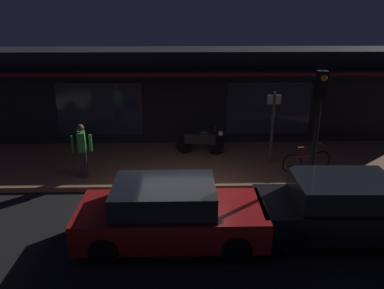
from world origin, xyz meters
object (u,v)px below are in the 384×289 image
at_px(bicycle_parked, 307,161).
at_px(person_photographer, 82,150).
at_px(traffic_light_pole, 318,116).
at_px(parked_car_far, 169,214).
at_px(parked_car_across, 346,208).
at_px(sign_post, 273,123).
at_px(motorcycle, 201,140).

height_order(bicycle_parked, person_photographer, person_photographer).
height_order(traffic_light_pole, parked_car_far, traffic_light_pole).
height_order(person_photographer, traffic_light_pole, traffic_light_pole).
bearing_deg(parked_car_across, traffic_light_pole, 103.13).
height_order(sign_post, parked_car_far, sign_post).
xyz_separation_m(motorcycle, traffic_light_pole, (2.71, -3.70, 1.83)).
bearing_deg(parked_car_far, parked_car_across, 2.51).
bearing_deg(motorcycle, sign_post, -21.01).
distance_m(motorcycle, parked_car_far, 5.41).
height_order(person_photographer, parked_car_far, person_photographer).
bearing_deg(person_photographer, parked_car_across, -25.49).
relative_size(motorcycle, parked_car_far, 0.41).
bearing_deg(person_photographer, bicycle_parked, 1.49).
height_order(sign_post, traffic_light_pole, traffic_light_pole).
height_order(bicycle_parked, sign_post, sign_post).
bearing_deg(traffic_light_pole, bicycle_parked, 74.90).
xyz_separation_m(motorcycle, sign_post, (2.29, -0.88, 0.86)).
relative_size(motorcycle, parked_car_across, 0.41).
height_order(bicycle_parked, parked_car_across, parked_car_across).
xyz_separation_m(sign_post, traffic_light_pole, (0.42, -2.82, 0.97)).
relative_size(motorcycle, sign_post, 0.71).
relative_size(sign_post, traffic_light_pole, 0.67).
distance_m(bicycle_parked, parked_car_across, 3.40).
bearing_deg(sign_post, parked_car_across, -79.96).
xyz_separation_m(traffic_light_pole, parked_car_across, (0.34, -1.45, -1.77)).
distance_m(person_photographer, parked_car_across, 7.47).
distance_m(bicycle_parked, traffic_light_pole, 2.82).
distance_m(person_photographer, sign_post, 6.09).
relative_size(bicycle_parked, parked_car_far, 0.40).
bearing_deg(traffic_light_pole, sign_post, 98.43).
relative_size(bicycle_parked, parked_car_across, 0.39).
bearing_deg(bicycle_parked, sign_post, 137.02).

